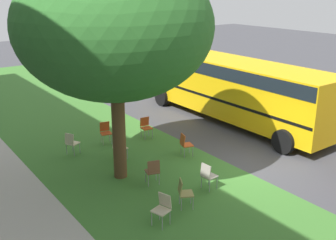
# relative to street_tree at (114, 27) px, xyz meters

# --- Properties ---
(ground) EXTENTS (80.00, 80.00, 0.00)m
(ground) POSITION_rel_street_tree_xyz_m (-2.05, -3.88, -4.95)
(ground) COLOR #424247
(grass_verge) EXTENTS (48.00, 6.00, 0.01)m
(grass_verge) POSITION_rel_street_tree_xyz_m (-2.05, -0.68, -4.95)
(grass_verge) COLOR #3D752D
(grass_verge) RESTS_ON ground
(street_tree) EXTENTS (6.00, 6.00, 7.18)m
(street_tree) POSITION_rel_street_tree_xyz_m (0.00, 0.00, 0.00)
(street_tree) COLOR brown
(street_tree) RESTS_ON ground
(chair_0) EXTENTS (0.45, 0.45, 0.88)m
(chair_0) POSITION_rel_street_tree_xyz_m (-2.42, -1.77, -4.43)
(chair_0) COLOR #ADA393
(chair_0) RESTS_ON ground
(chair_1) EXTENTS (0.56, 0.57, 0.88)m
(chair_1) POSITION_rel_street_tree_xyz_m (-2.83, -0.48, -4.43)
(chair_1) COLOR olive
(chair_1) RESTS_ON ground
(chair_2) EXTENTS (0.52, 0.52, 0.88)m
(chair_2) POSITION_rel_street_tree_xyz_m (-3.15, 0.52, -4.43)
(chair_2) COLOR beige
(chair_2) RESTS_ON ground
(chair_3) EXTENTS (0.55, 0.56, 0.88)m
(chair_3) POSITION_rel_street_tree_xyz_m (2.70, 0.57, -4.43)
(chair_3) COLOR beige
(chair_3) RESTS_ON ground
(chair_4) EXTENTS (0.52, 0.52, 0.88)m
(chair_4) POSITION_rel_street_tree_xyz_m (0.04, -2.83, -4.43)
(chair_4) COLOR #C64C1E
(chair_4) RESTS_ON ground
(chair_5) EXTENTS (0.53, 0.52, 0.88)m
(chair_5) POSITION_rel_street_tree_xyz_m (-1.14, -0.55, -4.43)
(chair_5) COLOR brown
(chair_5) RESTS_ON ground
(chair_6) EXTENTS (0.46, 0.46, 0.88)m
(chair_6) POSITION_rel_street_tree_xyz_m (2.55, -2.71, -4.43)
(chair_6) COLOR #C64C1E
(chair_6) RESTS_ON ground
(chair_7) EXTENTS (0.51, 0.50, 0.88)m
(chair_7) POSITION_rel_street_tree_xyz_m (3.01, -1.04, -4.43)
(chair_7) COLOR #C64C1E
(chair_7) RESTS_ON ground
(chair_8) EXTENTS (0.50, 0.51, 0.88)m
(chair_8) POSITION_rel_street_tree_xyz_m (1.20, -0.64, -4.43)
(chair_8) COLOR beige
(chair_8) RESTS_ON ground
(school_bus) EXTENTS (10.40, 2.80, 2.88)m
(school_bus) POSITION_rel_street_tree_xyz_m (2.00, -7.28, -3.19)
(school_bus) COLOR yellow
(school_bus) RESTS_ON ground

